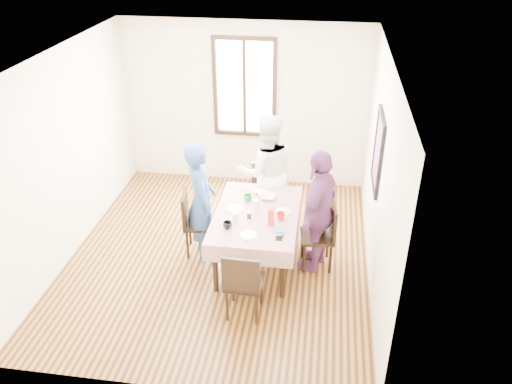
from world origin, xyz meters
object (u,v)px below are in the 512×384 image
dining_table (257,238)px  person_right (317,211)px  person_left (200,200)px  chair_right (317,236)px  person_far (266,171)px  chair_far (266,196)px  chair_left (200,223)px  chair_near (244,281)px

dining_table → person_right: size_ratio=0.86×
person_left → chair_right: bearing=-114.7°
dining_table → person_right: (0.77, 0.05, 0.46)m
chair_right → person_far: 1.28m
chair_right → person_right: 0.38m
chair_far → person_right: 1.27m
person_left → dining_table: bearing=-121.4°
person_far → person_right: (0.77, -0.93, -0.03)m
chair_left → person_left: size_ratio=0.56×
chair_near → person_right: person_right is taller
chair_left → person_far: size_ratio=0.52×
chair_near → person_right: bearing=55.1°
person_left → person_right: 1.53m
chair_far → person_far: 0.41m
chair_far → chair_near: 1.98m
chair_left → chair_right: size_ratio=1.00×
chair_right → chair_near: bearing=135.6°
chair_far → person_left: (-0.77, -0.86, 0.35)m
dining_table → person_left: bearing=170.0°
person_far → person_right: person_far is taller
chair_right → chair_near: 1.30m
chair_near → person_far: 2.01m
chair_right → person_right: (-0.02, -0.00, 0.38)m
person_left → chair_far: bearing=-63.3°
chair_left → person_right: (1.55, -0.09, 0.38)m
chair_far → dining_table: bearing=80.5°
chair_left → person_left: person_left is taller
person_left → person_far: (0.77, 0.84, 0.06)m
person_far → person_left: bearing=31.0°
dining_table → person_right: person_right is taller
dining_table → chair_near: size_ratio=1.58×
chair_left → chair_far: 1.16m
chair_left → chair_far: bearing=128.4°
chair_right → chair_far: size_ratio=1.00×
dining_table → chair_near: bearing=-90.0°
chair_left → dining_table: bearing=71.2°
chair_left → chair_near: same height
chair_left → chair_right: same height
dining_table → person_left: person_left is taller
person_right → person_left: bearing=-74.2°
chair_near → person_right: (0.77, 1.04, 0.38)m
chair_far → chair_right: bearing=120.3°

